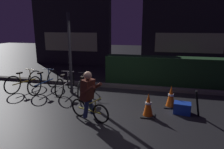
# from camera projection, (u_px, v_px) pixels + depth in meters

# --- Properties ---
(ground_plane) EXTENTS (40.00, 40.00, 0.00)m
(ground_plane) POSITION_uv_depth(u_px,v_px,m) (100.00, 110.00, 5.63)
(ground_plane) COLOR black
(sidewalk_curb) EXTENTS (12.00, 0.24, 0.12)m
(sidewalk_curb) POSITION_uv_depth(u_px,v_px,m) (117.00, 86.00, 7.70)
(sidewalk_curb) COLOR #56544F
(sidewalk_curb) RESTS_ON ground
(hedge_row) EXTENTS (4.80, 0.70, 1.12)m
(hedge_row) POSITION_uv_depth(u_px,v_px,m) (165.00, 71.00, 8.02)
(hedge_row) COLOR #19381C
(hedge_row) RESTS_ON ground
(storefront_left) EXTENTS (4.87, 0.54, 4.45)m
(storefront_left) POSITION_uv_depth(u_px,v_px,m) (72.00, 28.00, 12.11)
(storefront_left) COLOR #262328
(storefront_left) RESTS_ON ground
(storefront_right) EXTENTS (5.25, 0.54, 4.59)m
(storefront_right) POSITION_uv_depth(u_px,v_px,m) (189.00, 27.00, 11.19)
(storefront_right) COLOR #262328
(storefront_right) RESTS_ON ground
(street_post) EXTENTS (0.10, 0.10, 2.75)m
(street_post) POSITION_uv_depth(u_px,v_px,m) (70.00, 54.00, 6.77)
(street_post) COLOR #2D2D33
(street_post) RESTS_ON ground
(parked_bike_leftmost) EXTENTS (0.54, 1.58, 0.75)m
(parked_bike_leftmost) POSITION_uv_depth(u_px,v_px,m) (25.00, 81.00, 7.28)
(parked_bike_leftmost) COLOR black
(parked_bike_leftmost) RESTS_ON ground
(parked_bike_left_mid) EXTENTS (0.46, 1.69, 0.78)m
(parked_bike_left_mid) POSITION_uv_depth(u_px,v_px,m) (44.00, 82.00, 7.19)
(parked_bike_left_mid) COLOR black
(parked_bike_left_mid) RESTS_ON ground
(parked_bike_center_left) EXTENTS (0.46, 1.60, 0.74)m
(parked_bike_center_left) POSITION_uv_depth(u_px,v_px,m) (65.00, 84.00, 7.00)
(parked_bike_center_left) COLOR black
(parked_bike_center_left) RESTS_ON ground
(parked_bike_center_right) EXTENTS (0.46, 1.64, 0.76)m
(parked_bike_center_right) POSITION_uv_depth(u_px,v_px,m) (84.00, 86.00, 6.67)
(parked_bike_center_right) COLOR black
(parked_bike_center_right) RESTS_ON ground
(traffic_cone_near) EXTENTS (0.36, 0.36, 0.64)m
(traffic_cone_near) POSITION_uv_depth(u_px,v_px,m) (148.00, 105.00, 5.16)
(traffic_cone_near) COLOR black
(traffic_cone_near) RESTS_ON ground
(traffic_cone_far) EXTENTS (0.36, 0.36, 0.65)m
(traffic_cone_far) POSITION_uv_depth(u_px,v_px,m) (171.00, 97.00, 5.77)
(traffic_cone_far) COLOR black
(traffic_cone_far) RESTS_ON ground
(blue_crate) EXTENTS (0.48, 0.37, 0.30)m
(blue_crate) POSITION_uv_depth(u_px,v_px,m) (182.00, 108.00, 5.38)
(blue_crate) COLOR #193DB7
(blue_crate) RESTS_ON ground
(cyclist) EXTENTS (1.13, 0.64, 1.25)m
(cyclist) POSITION_uv_depth(u_px,v_px,m) (89.00, 95.00, 4.95)
(cyclist) COLOR black
(cyclist) RESTS_ON ground
(closed_umbrella) EXTENTS (0.24, 0.37, 0.79)m
(closed_umbrella) POSITION_uv_depth(u_px,v_px,m) (197.00, 104.00, 5.01)
(closed_umbrella) COLOR black
(closed_umbrella) RESTS_ON ground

